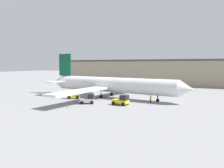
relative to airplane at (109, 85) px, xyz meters
name	(u,v)px	position (x,y,z in m)	size (l,w,h in m)	color
ground_plane	(112,98)	(0.99, -0.15, -3.28)	(400.00, 400.00, 0.00)	gray
terminal_building	(171,72)	(9.29, 44.57, 2.02)	(97.06, 17.95, 10.60)	gray
airplane	(109,85)	(0.00, 0.00, 0.00)	(41.47, 39.09, 11.63)	silver
ground_crew_worker	(151,99)	(11.90, -3.73, -2.36)	(0.38, 0.38, 1.73)	#1E2338
baggage_tug	(122,100)	(7.01, -8.97, -2.27)	(3.63, 2.52, 2.17)	yellow
belt_loader_truck	(74,94)	(-7.00, -5.49, -2.19)	(3.32, 2.92, 2.35)	yellow
pushback_tug	(88,99)	(-0.20, -10.39, -2.29)	(3.40, 2.90, 2.15)	beige
safety_cone_near	(67,106)	(-1.88, -15.85, -3.01)	(0.36, 0.36, 0.55)	#EF590F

